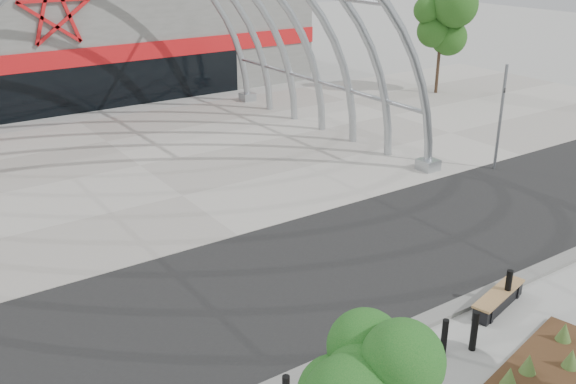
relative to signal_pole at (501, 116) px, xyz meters
name	(u,v)px	position (x,y,z in m)	size (l,w,h in m)	color
ground	(377,336)	(-12.53, -6.53, -2.36)	(140.00, 140.00, 0.00)	#9D9D98
road	(298,279)	(-12.53, -3.03, -2.35)	(140.00, 7.00, 0.02)	black
forecourt	(140,166)	(-12.53, 8.97, -2.34)	(60.00, 17.00, 0.04)	#9E988F
kerb	(384,339)	(-12.53, -6.78, -2.30)	(60.00, 0.50, 0.12)	slate
arena_building	(24,28)	(-12.53, 26.92, 1.63)	(34.00, 15.24, 8.00)	slate
vault_canopy	(140,166)	(-12.53, 8.97, -2.34)	(20.80, 15.80, 20.36)	#A2A9AD
planting_bed	(537,380)	(-10.86, -9.97, -2.22)	(5.79, 2.87, 0.59)	#372415
signal_pole	(501,116)	(0.00, 0.00, 0.00)	(0.30, 0.63, 4.52)	slate
street_tree_0	(370,369)	(-16.11, -10.13, 0.43)	(1.71, 1.71, 3.89)	#302318
bench_1	(498,300)	(-8.92, -7.35, -2.13)	(2.30, 1.02, 0.47)	black
bollard_2	(444,337)	(-11.72, -7.97, -1.88)	(0.15, 0.15, 0.96)	black
bollard_3	(474,331)	(-11.00, -8.25, -1.83)	(0.17, 0.17, 1.06)	black
bollard_4	(508,288)	(-8.64, -7.40, -1.83)	(0.17, 0.17, 1.06)	black
bg_tree_1	(442,25)	(8.47, 11.47, 1.89)	(2.70, 2.70, 5.91)	black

